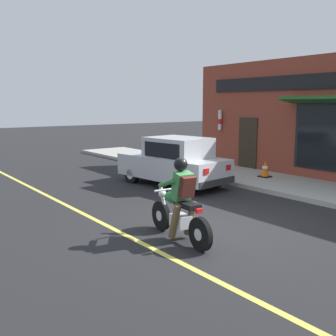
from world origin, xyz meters
The scene contains 7 objects.
ground_plane centered at (0.00, 0.00, 0.00)m, with size 80.00×80.00×0.00m, color black.
sidewalk_curb centered at (4.74, 3.00, 0.07)m, with size 2.60×22.00×0.14m, color #9E9B93.
lane_stripe centered at (-1.80, 3.00, 0.00)m, with size 0.12×19.80×0.01m, color #D1C64C.
storefront_building centered at (6.27, 1.21, 2.11)m, with size 1.25×11.82×4.20m.
motorcycle_with_rider centered at (-1.10, -0.06, 0.68)m, with size 0.61×2.02×1.62m.
car_hatchback centered at (2.02, 4.10, 0.77)m, with size 2.07×3.95×1.57m.
traffic_cone centered at (4.95, 2.76, 0.43)m, with size 0.36×0.36×0.60m.
Camera 1 is at (-5.72, -5.75, 2.61)m, focal length 42.00 mm.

